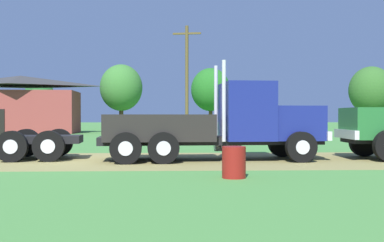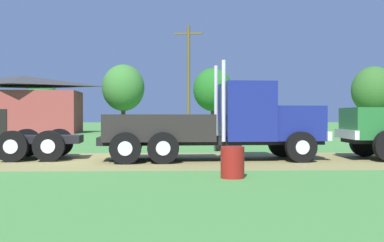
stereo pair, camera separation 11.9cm
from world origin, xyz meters
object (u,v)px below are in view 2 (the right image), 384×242
at_px(truck_foreground_white, 219,125).
at_px(shed_building, 23,105).
at_px(utility_pole_near, 188,78).
at_px(steel_barrel, 232,162).

relative_size(truck_foreground_white, shed_building, 0.75).
bearing_deg(utility_pole_near, shed_building, 152.62).
bearing_deg(steel_barrel, truck_foreground_white, 88.69).
distance_m(truck_foreground_white, utility_pole_near, 19.82).
bearing_deg(shed_building, utility_pole_near, -27.38).
xyz_separation_m(steel_barrel, shed_building, (-15.78, 32.39, 2.17)).
relative_size(shed_building, utility_pole_near, 1.28).
relative_size(truck_foreground_white, steel_barrel, 10.07).
bearing_deg(truck_foreground_white, shed_building, 120.07).
xyz_separation_m(truck_foreground_white, shed_building, (-15.90, 27.45, 1.29)).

